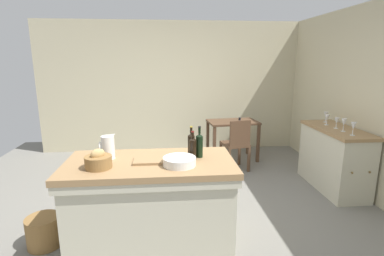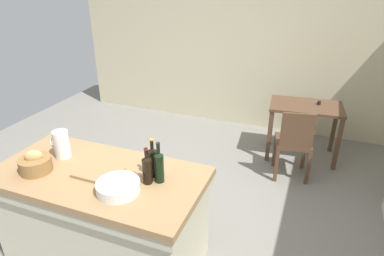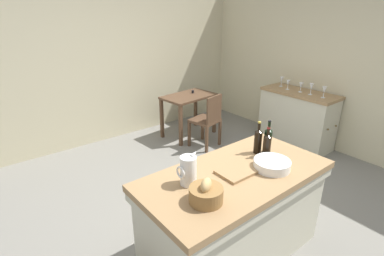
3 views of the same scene
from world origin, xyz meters
TOP-DOWN VIEW (x-y plane):
  - ground_plane at (0.00, 0.00)m, footprint 6.76×6.76m
  - wall_back at (0.00, 2.60)m, footprint 5.32×0.12m
  - island_table at (-0.32, -0.66)m, footprint 1.68×0.85m
  - writing_desk at (1.08, 1.80)m, footprint 0.95×0.65m
  - wooden_chair at (1.02, 1.21)m, footprint 0.47×0.47m
  - pitcher at (-0.75, -0.55)m, footprint 0.17×0.13m
  - wash_bowl at (-0.04, -0.81)m, footprint 0.31×0.31m
  - bread_basket at (-0.79, -0.81)m, footprint 0.25×0.25m
  - cutting_board at (-0.31, -0.67)m, footprint 0.35×0.24m
  - wine_bottle_dark at (0.18, -0.58)m, footprint 0.07×0.07m
  - wine_bottle_amber at (0.10, -0.53)m, footprint 0.07×0.07m
  - wine_bottle_green at (0.11, -0.63)m, footprint 0.07×0.07m
  - wicker_hamper at (-1.41, -0.67)m, footprint 0.33×0.33m

SIDE VIEW (x-z plane):
  - ground_plane at x=0.00m, z-range 0.00..0.00m
  - wicker_hamper at x=-1.41m, z-range 0.00..0.31m
  - island_table at x=-0.32m, z-range 0.03..0.90m
  - wooden_chair at x=1.02m, z-range 0.04..0.93m
  - writing_desk at x=1.08m, z-range 0.22..1.01m
  - cutting_board at x=-0.31m, z-range 0.87..0.89m
  - wash_bowl at x=-0.04m, z-range 0.87..0.95m
  - bread_basket at x=-0.79m, z-range 0.84..1.03m
  - wine_bottle_green at x=0.11m, z-range 0.84..1.13m
  - pitcher at x=-0.75m, z-range 0.85..1.13m
  - wine_bottle_amber at x=0.10m, z-range 0.84..1.15m
  - wine_bottle_dark at x=0.18m, z-range 0.84..1.16m
  - wall_back at x=0.00m, z-range 0.00..2.60m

